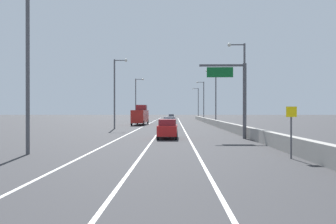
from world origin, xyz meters
TOP-DOWN VIEW (x-y plane):
  - ground_plane at (0.00, 64.00)m, footprint 320.00×320.00m
  - lane_stripe_left at (-5.50, 55.00)m, footprint 0.16×130.00m
  - lane_stripe_center at (-2.00, 55.00)m, footprint 0.16×130.00m
  - lane_stripe_right at (1.50, 55.00)m, footprint 0.16×130.00m
  - jersey_barrier_right at (7.65, 40.00)m, footprint 0.60×120.00m
  - overhead_sign_gantry at (6.30, 27.09)m, footprint 4.68×0.36m
  - speed_advisory_sign at (6.75, 14.50)m, footprint 0.60×0.11m
  - lamp_post_right_second at (8.16, 32.96)m, footprint 2.14×0.44m
  - lamp_post_right_third at (7.97, 55.98)m, footprint 2.14×0.44m
  - lamp_post_right_fourth at (7.89, 79.00)m, footprint 2.14×0.44m
  - lamp_post_right_fifth at (8.27, 102.02)m, footprint 2.14×0.44m
  - lamp_post_left_near at (-9.01, 15.95)m, footprint 2.14×0.44m
  - lamp_post_left_mid at (-9.01, 43.57)m, footprint 2.14×0.44m
  - lamp_post_left_far at (-9.25, 71.19)m, footprint 2.14×0.44m
  - car_silver_0 at (-0.62, 42.00)m, footprint 2.07×4.13m
  - car_gray_1 at (-0.78, 86.21)m, footprint 1.81×4.11m
  - car_red_2 at (-0.62, 27.09)m, footprint 2.04×4.25m
  - box_truck at (-6.77, 57.27)m, footprint 2.65×9.13m

SIDE VIEW (x-z plane):
  - ground_plane at x=0.00m, z-range 0.00..0.00m
  - lane_stripe_left at x=-5.50m, z-range 0.00..0.00m
  - lane_stripe_center at x=-2.00m, z-range 0.00..0.00m
  - lane_stripe_right at x=1.50m, z-range 0.00..0.00m
  - jersey_barrier_right at x=7.65m, z-range 0.00..1.10m
  - car_gray_1 at x=-0.78m, z-range 0.00..1.85m
  - car_silver_0 at x=-0.62m, z-range 0.00..1.89m
  - car_red_2 at x=-0.62m, z-range 0.00..1.93m
  - speed_advisory_sign at x=6.75m, z-range 0.26..3.26m
  - box_truck at x=-6.77m, z-range -0.18..3.85m
  - overhead_sign_gantry at x=6.30m, z-range 0.98..8.48m
  - lamp_post_right_second at x=8.16m, z-range 0.76..11.62m
  - lamp_post_right_third at x=7.97m, z-range 0.76..11.62m
  - lamp_post_right_fourth at x=7.89m, z-range 0.76..11.62m
  - lamp_post_right_fifth at x=8.27m, z-range 0.76..11.62m
  - lamp_post_left_near at x=-9.01m, z-range 0.76..11.62m
  - lamp_post_left_mid at x=-9.01m, z-range 0.76..11.62m
  - lamp_post_left_far at x=-9.25m, z-range 0.76..11.62m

